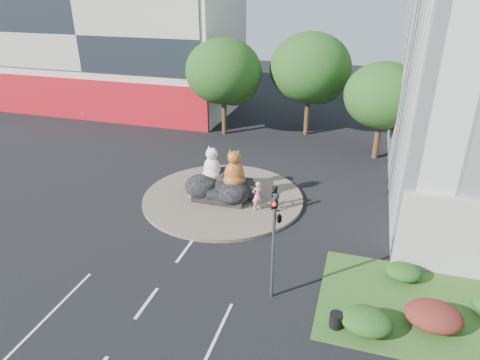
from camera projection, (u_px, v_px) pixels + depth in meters
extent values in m
plane|color=black|center=(147.00, 303.00, 18.27)|extent=(120.00, 120.00, 0.00)
cylinder|color=brown|center=(223.00, 198.00, 26.88)|extent=(10.00, 10.00, 0.20)
cube|color=beige|center=(116.00, 48.00, 44.71)|extent=(25.00, 12.00, 12.00)
cube|color=#B1101B|center=(87.00, 100.00, 41.17)|extent=(25.00, 0.30, 4.00)
cube|color=#B2AD9E|center=(76.00, 35.00, 38.57)|extent=(24.00, 0.15, 6.50)
cube|color=#2F501A|center=(442.00, 312.00, 17.67)|extent=(10.00, 6.00, 0.12)
cylinder|color=#382314|center=(224.00, 113.00, 37.57)|extent=(0.44, 0.44, 3.74)
ellipsoid|color=#163C13|center=(224.00, 71.00, 36.01)|extent=(6.46, 6.46, 5.49)
sphere|color=#163C13|center=(234.00, 81.00, 36.60)|extent=(4.25, 4.25, 4.25)
sphere|color=#163C13|center=(215.00, 79.00, 36.19)|extent=(3.74, 3.74, 3.74)
cylinder|color=#382314|center=(307.00, 112.00, 37.40)|extent=(0.44, 0.44, 3.96)
ellipsoid|color=#163C13|center=(310.00, 68.00, 35.76)|extent=(6.84, 6.84, 5.81)
sphere|color=#163C13|center=(320.00, 78.00, 36.36)|extent=(4.50, 4.50, 4.50)
sphere|color=#163C13|center=(301.00, 75.00, 35.95)|extent=(3.96, 3.96, 3.96)
cylinder|color=#382314|center=(377.00, 137.00, 32.50)|extent=(0.44, 0.44, 3.30)
ellipsoid|color=#163C13|center=(383.00, 95.00, 31.12)|extent=(5.70, 5.70, 4.84)
sphere|color=#163C13|center=(393.00, 105.00, 31.66)|extent=(3.75, 3.75, 3.75)
sphere|color=#163C13|center=(372.00, 103.00, 31.27)|extent=(3.30, 3.30, 3.30)
ellipsoid|color=#163C13|center=(367.00, 321.00, 16.51)|extent=(2.00, 1.60, 0.90)
ellipsoid|color=#441E12|center=(434.00, 316.00, 16.70)|extent=(2.20, 1.76, 0.99)
ellipsoid|color=#163C13|center=(404.00, 272.00, 19.44)|extent=(1.60, 1.28, 0.72)
cylinder|color=#595B60|center=(273.00, 248.00, 17.61)|extent=(0.14, 0.14, 5.00)
imported|color=black|center=(275.00, 212.00, 16.89)|extent=(0.21, 0.26, 1.30)
imported|color=black|center=(279.00, 217.00, 16.92)|extent=(0.26, 1.24, 0.50)
sphere|color=red|center=(274.00, 204.00, 16.54)|extent=(0.18, 0.18, 0.18)
cylinder|color=#595B60|center=(469.00, 180.00, 20.05)|extent=(0.18, 0.18, 8.00)
cylinder|color=#595B60|center=(465.00, 94.00, 18.62)|extent=(2.00, 0.12, 0.12)
cube|color=silver|center=(440.00, 95.00, 18.92)|extent=(0.50, 0.22, 0.12)
imported|color=#C47E8A|center=(258.00, 196.00, 24.92)|extent=(0.79, 0.74, 1.81)
imported|color=black|center=(274.00, 198.00, 24.99)|extent=(0.93, 0.85, 1.56)
imported|color=#B5B8BD|center=(110.00, 111.00, 42.03)|extent=(5.27, 2.27, 1.69)
cylinder|color=black|center=(336.00, 320.00, 16.76)|extent=(0.60, 0.60, 0.62)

